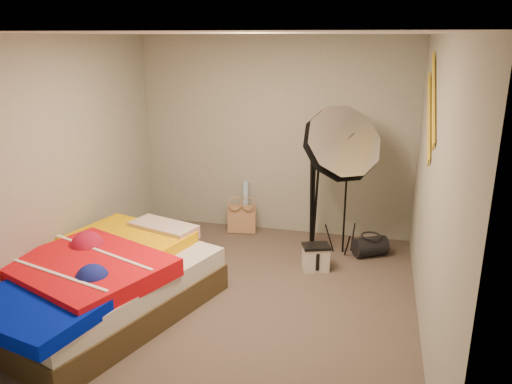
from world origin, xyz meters
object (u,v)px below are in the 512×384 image
(camera_case, at_px, (316,258))
(duffel_bag, at_px, (370,246))
(tote_bag, at_px, (242,219))
(camera_tripod, at_px, (313,192))
(bed, at_px, (100,283))
(wrapping_roll, at_px, (246,206))
(photo_umbrella, at_px, (340,145))

(camera_case, height_order, duffel_bag, camera_case)
(tote_bag, xyz_separation_m, camera_tripod, (0.96, -0.25, 0.52))
(camera_case, relative_size, bed, 0.11)
(tote_bag, height_order, camera_tripod, camera_tripod)
(wrapping_roll, relative_size, camera_tripod, 0.53)
(camera_case, height_order, bed, bed)
(camera_case, distance_m, photo_umbrella, 1.27)
(bed, bearing_deg, camera_case, 36.89)
(duffel_bag, height_order, photo_umbrella, photo_umbrella)
(duffel_bag, bearing_deg, wrapping_roll, 136.01)
(camera_case, bearing_deg, tote_bag, 121.77)
(wrapping_roll, xyz_separation_m, camera_case, (1.06, -0.97, -0.19))
(bed, xyz_separation_m, camera_tripod, (1.70, 2.00, 0.41))
(wrapping_roll, bearing_deg, duffel_bag, -15.30)
(tote_bag, height_order, camera_case, tote_bag)
(tote_bag, xyz_separation_m, photo_umbrella, (1.26, -0.49, 1.15))
(tote_bag, relative_size, bed, 0.15)
(duffel_bag, height_order, camera_tripod, camera_tripod)
(bed, relative_size, photo_umbrella, 1.35)
(wrapping_roll, bearing_deg, camera_case, -42.45)
(camera_tripod, bearing_deg, photo_umbrella, -37.85)
(wrapping_roll, xyz_separation_m, photo_umbrella, (1.24, -0.58, 1.00))
(tote_bag, xyz_separation_m, wrapping_roll, (0.03, 0.09, 0.15))
(wrapping_roll, height_order, camera_case, wrapping_roll)
(tote_bag, xyz_separation_m, bed, (-0.74, -2.25, 0.12))
(duffel_bag, bearing_deg, tote_bag, 139.19)
(camera_case, height_order, photo_umbrella, photo_umbrella)
(photo_umbrella, relative_size, camera_tripod, 1.51)
(tote_bag, bearing_deg, duffel_bag, -21.82)
(camera_case, relative_size, photo_umbrella, 0.15)
(camera_case, bearing_deg, duffel_bag, 23.10)
(bed, bearing_deg, camera_tripod, 49.66)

